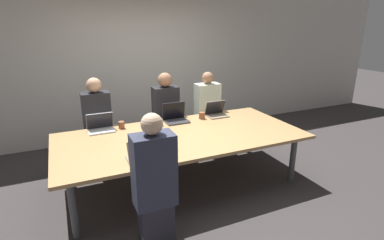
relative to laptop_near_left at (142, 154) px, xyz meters
The scene contains 16 objects.
ground_plane 1.17m from the laptop_near_left, 38.40° to the left, with size 24.00×24.00×0.00m, color #383333.
curtain_wall 2.83m from the laptop_near_left, 75.73° to the left, with size 12.00×0.06×2.80m.
conference_table 0.88m from the laptop_near_left, 38.40° to the left, with size 3.21×1.50×0.72m.
laptop_near_left is the anchor object (origin of this frame).
person_near_left 0.46m from the laptop_near_left, 90.25° to the right, with size 0.40×0.24×1.37m.
cup_near_left 0.24m from the laptop_near_left, 10.99° to the left, with size 0.09×0.09×0.08m.
laptop_far_right 1.86m from the laptop_near_left, 36.07° to the left, with size 0.33×0.25×0.24m.
person_far_right 2.12m from the laptop_near_left, 43.72° to the left, with size 0.40×0.24×1.37m.
cup_far_right 1.62m from the laptop_near_left, 40.60° to the left, with size 0.09×0.09×0.10m.
laptop_far_left 1.17m from the laptop_near_left, 103.33° to the left, with size 0.35×0.25×0.25m.
person_far_left 1.58m from the laptop_near_left, 99.55° to the left, with size 0.40×0.24×1.39m.
cup_far_left 1.11m from the laptop_near_left, 89.51° to the left, with size 0.08×0.08×0.10m.
laptop_far_center 1.38m from the laptop_near_left, 53.81° to the left, with size 0.35×0.27×0.28m.
person_far_center 1.71m from the laptop_near_left, 61.96° to the left, with size 0.40×0.24×1.40m.
cup_far_center 1.15m from the laptop_near_left, 61.98° to the left, with size 0.07×0.07×0.10m.
stapler 0.54m from the laptop_near_left, 42.36° to the left, with size 0.12×0.15×0.05m.
Camera 1 is at (-1.39, -3.44, 2.14)m, focal length 28.00 mm.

